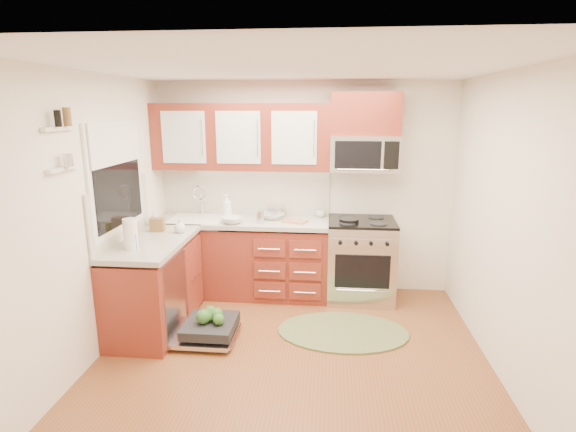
# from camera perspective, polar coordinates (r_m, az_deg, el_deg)

# --- Properties ---
(floor) EXTENTS (3.50, 3.50, 0.00)m
(floor) POSITION_cam_1_polar(r_m,az_deg,el_deg) (4.22, 0.48, -17.84)
(floor) COLOR brown
(floor) RESTS_ON ground
(ceiling) EXTENTS (3.50, 3.50, 0.00)m
(ceiling) POSITION_cam_1_polar(r_m,az_deg,el_deg) (3.61, 0.56, 18.33)
(ceiling) COLOR white
(ceiling) RESTS_ON ground
(wall_back) EXTENTS (3.50, 0.04, 2.50)m
(wall_back) POSITION_cam_1_polar(r_m,az_deg,el_deg) (5.43, 2.12, 3.51)
(wall_back) COLOR silver
(wall_back) RESTS_ON ground
(wall_front) EXTENTS (3.50, 0.04, 2.50)m
(wall_front) POSITION_cam_1_polar(r_m,az_deg,el_deg) (2.09, -3.75, -13.52)
(wall_front) COLOR silver
(wall_front) RESTS_ON ground
(wall_left) EXTENTS (0.04, 3.50, 2.50)m
(wall_left) POSITION_cam_1_polar(r_m,az_deg,el_deg) (4.25, -23.73, -0.53)
(wall_left) COLOR silver
(wall_left) RESTS_ON ground
(wall_right) EXTENTS (0.04, 3.50, 2.50)m
(wall_right) POSITION_cam_1_polar(r_m,az_deg,el_deg) (3.98, 26.49, -1.70)
(wall_right) COLOR silver
(wall_right) RESTS_ON ground
(base_cabinet_back) EXTENTS (2.05, 0.60, 0.85)m
(base_cabinet_back) POSITION_cam_1_polar(r_m,az_deg,el_deg) (5.44, -5.83, -5.52)
(base_cabinet_back) COLOR maroon
(base_cabinet_back) RESTS_ON ground
(base_cabinet_left) EXTENTS (0.60, 1.25, 0.85)m
(base_cabinet_left) POSITION_cam_1_polar(r_m,az_deg,el_deg) (4.81, -16.60, -8.65)
(base_cabinet_left) COLOR maroon
(base_cabinet_left) RESTS_ON ground
(countertop_back) EXTENTS (2.07, 0.64, 0.05)m
(countertop_back) POSITION_cam_1_polar(r_m,az_deg,el_deg) (5.30, -5.97, -0.69)
(countertop_back) COLOR beige
(countertop_back) RESTS_ON base_cabinet_back
(countertop_left) EXTENTS (0.64, 1.27, 0.05)m
(countertop_left) POSITION_cam_1_polar(r_m,az_deg,el_deg) (4.66, -16.88, -3.24)
(countertop_left) COLOR beige
(countertop_left) RESTS_ON base_cabinet_left
(backsplash_back) EXTENTS (2.05, 0.02, 0.57)m
(backsplash_back) POSITION_cam_1_polar(r_m,az_deg,el_deg) (5.51, -5.45, 3.19)
(backsplash_back) COLOR beige
(backsplash_back) RESTS_ON ground
(backsplash_left) EXTENTS (0.02, 1.25, 0.57)m
(backsplash_left) POSITION_cam_1_polar(r_m,az_deg,el_deg) (4.70, -20.47, 0.55)
(backsplash_left) COLOR beige
(backsplash_left) RESTS_ON ground
(upper_cabinets) EXTENTS (2.05, 0.35, 0.75)m
(upper_cabinets) POSITION_cam_1_polar(r_m,az_deg,el_deg) (5.28, -5.95, 9.99)
(upper_cabinets) COLOR maroon
(upper_cabinets) RESTS_ON ground
(cabinet_over_mw) EXTENTS (0.76, 0.35, 0.47)m
(cabinet_over_mw) POSITION_cam_1_polar(r_m,az_deg,el_deg) (5.18, 9.81, 12.68)
(cabinet_over_mw) COLOR maroon
(cabinet_over_mw) RESTS_ON ground
(range) EXTENTS (0.76, 0.64, 0.95)m
(range) POSITION_cam_1_polar(r_m,az_deg,el_deg) (5.32, 9.20, -5.51)
(range) COLOR silver
(range) RESTS_ON ground
(microwave) EXTENTS (0.76, 0.38, 0.40)m
(microwave) POSITION_cam_1_polar(r_m,az_deg,el_deg) (5.18, 9.63, 7.86)
(microwave) COLOR silver
(microwave) RESTS_ON ground
(sink) EXTENTS (0.62, 0.50, 0.26)m
(sink) POSITION_cam_1_polar(r_m,az_deg,el_deg) (5.43, -11.43, -1.63)
(sink) COLOR white
(sink) RESTS_ON ground
(dishwasher) EXTENTS (0.70, 0.60, 0.20)m
(dishwasher) POSITION_cam_1_polar(r_m,az_deg,el_deg) (4.57, -10.31, -14.00)
(dishwasher) COLOR silver
(dishwasher) RESTS_ON ground
(window) EXTENTS (0.03, 1.05, 1.05)m
(window) POSITION_cam_1_polar(r_m,az_deg,el_deg) (4.62, -20.96, 4.59)
(window) COLOR white
(window) RESTS_ON ground
(window_blind) EXTENTS (0.02, 0.96, 0.40)m
(window_blind) POSITION_cam_1_polar(r_m,az_deg,el_deg) (4.57, -21.03, 8.68)
(window_blind) COLOR white
(window_blind) RESTS_ON ground
(shelf_upper) EXTENTS (0.04, 0.40, 0.03)m
(shelf_upper) POSITION_cam_1_polar(r_m,az_deg,el_deg) (3.82, -27.03, 9.87)
(shelf_upper) COLOR white
(shelf_upper) RESTS_ON ground
(shelf_lower) EXTENTS (0.04, 0.40, 0.03)m
(shelf_lower) POSITION_cam_1_polar(r_m,az_deg,el_deg) (3.85, -26.55, 5.42)
(shelf_lower) COLOR white
(shelf_lower) RESTS_ON ground
(rug) EXTENTS (1.54, 1.30, 0.02)m
(rug) POSITION_cam_1_polar(r_m,az_deg,el_deg) (4.69, 6.97, -14.38)
(rug) COLOR olive
(rug) RESTS_ON ground
(skillet) EXTENTS (0.29, 0.29, 0.04)m
(skillet) POSITION_cam_1_polar(r_m,az_deg,el_deg) (5.07, 7.76, -0.56)
(skillet) COLOR black
(skillet) RESTS_ON range
(stock_pot) EXTENTS (0.24, 0.24, 0.13)m
(stock_pot) POSITION_cam_1_polar(r_m,az_deg,el_deg) (5.34, -1.51, 0.50)
(stock_pot) COLOR silver
(stock_pot) RESTS_ON countertop_back
(cutting_board) EXTENTS (0.30, 0.25, 0.02)m
(cutting_board) POSITION_cam_1_polar(r_m,az_deg,el_deg) (5.14, 0.90, -0.68)
(cutting_board) COLOR #9E6A48
(cutting_board) RESTS_ON countertop_back
(canister) EXTENTS (0.11, 0.11, 0.14)m
(canister) POSITION_cam_1_polar(r_m,az_deg,el_deg) (5.10, -3.55, -0.11)
(canister) COLOR silver
(canister) RESTS_ON countertop_back
(paper_towel_roll) EXTENTS (0.17, 0.17, 0.29)m
(paper_towel_roll) POSITION_cam_1_polar(r_m,az_deg,el_deg) (4.39, -19.35, -2.15)
(paper_towel_roll) COLOR white
(paper_towel_roll) RESTS_ON countertop_left
(mustard_bottle) EXTENTS (0.08, 0.08, 0.20)m
(mustard_bottle) POSITION_cam_1_polar(r_m,az_deg,el_deg) (4.58, -19.66, -2.08)
(mustard_bottle) COLOR gold
(mustard_bottle) RESTS_ON countertop_left
(red_bottle) EXTENTS (0.06, 0.06, 0.22)m
(red_bottle) POSITION_cam_1_polar(r_m,az_deg,el_deg) (4.46, -18.80, -2.29)
(red_bottle) COLOR #B6220F
(red_bottle) RESTS_ON countertop_left
(wooden_box) EXTENTS (0.15, 0.12, 0.14)m
(wooden_box) POSITION_cam_1_polar(r_m,az_deg,el_deg) (4.95, -16.26, -1.04)
(wooden_box) COLOR brown
(wooden_box) RESTS_ON countertop_left
(blue_carton) EXTENTS (0.10, 0.06, 0.15)m
(blue_carton) POSITION_cam_1_polar(r_m,az_deg,el_deg) (4.40, -19.08, -3.02)
(blue_carton) COLOR #2564B0
(blue_carton) RESTS_ON countertop_left
(bowl_a) EXTENTS (0.28, 0.28, 0.07)m
(bowl_a) POSITION_cam_1_polar(r_m,az_deg,el_deg) (5.29, -2.00, 0.02)
(bowl_a) COLOR #999999
(bowl_a) RESTS_ON countertop_back
(bowl_b) EXTENTS (0.31, 0.31, 0.07)m
(bowl_b) POSITION_cam_1_polar(r_m,az_deg,el_deg) (5.11, -7.08, -0.52)
(bowl_b) COLOR #999999
(bowl_b) RESTS_ON countertop_back
(cup) EXTENTS (0.12, 0.12, 0.09)m
(cup) POSITION_cam_1_polar(r_m,az_deg,el_deg) (5.38, 4.15, 0.34)
(cup) COLOR #999999
(cup) RESTS_ON countertop_back
(soap_bottle_a) EXTENTS (0.16, 0.16, 0.31)m
(soap_bottle_a) POSITION_cam_1_polar(r_m,az_deg,el_deg) (5.20, -7.79, 1.06)
(soap_bottle_a) COLOR #999999
(soap_bottle_a) RESTS_ON countertop_back
(soap_bottle_b) EXTENTS (0.08, 0.08, 0.17)m
(soap_bottle_b) POSITION_cam_1_polar(r_m,az_deg,el_deg) (5.16, -16.65, -0.33)
(soap_bottle_b) COLOR #999999
(soap_bottle_b) RESTS_ON countertop_left
(soap_bottle_c) EXTENTS (0.15, 0.15, 0.15)m
(soap_bottle_c) POSITION_cam_1_polar(r_m,az_deg,el_deg) (4.83, -13.58, -1.21)
(soap_bottle_c) COLOR #999999
(soap_bottle_c) RESTS_ON countertop_left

